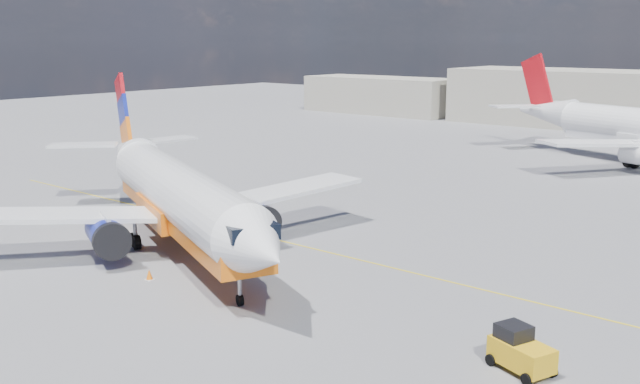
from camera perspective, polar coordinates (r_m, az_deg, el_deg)
The scene contains 6 objects.
ground at distance 40.06m, azimuth -1.61°, elevation -5.92°, with size 240.00×240.00×0.00m, color slate.
taxi_line at distance 42.24m, azimuth 1.09°, elevation -4.94°, with size 70.00×0.15×0.01m, color yellow.
terminal_annex at distance 122.98m, azimuth 4.88°, elevation 7.74°, with size 26.00×10.00×6.00m, color #A8A391.
main_jet at distance 43.59m, azimuth -11.44°, elevation -0.14°, with size 32.34×24.35×9.97m.
gse_tug at distance 28.81m, azimuth 15.71°, elevation -12.10°, with size 2.72×2.20×1.72m.
traffic_cone at distance 38.78m, azimuth -13.50°, elevation -6.45°, with size 0.40×0.40×0.57m.
Camera 1 is at (25.21, -28.53, 12.45)m, focal length 40.00 mm.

